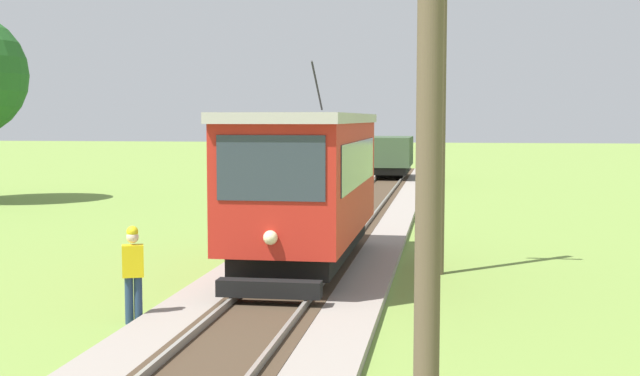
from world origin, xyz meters
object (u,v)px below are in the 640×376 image
Objects in this scene: freight_car at (391,155)px; utility_pole_near_tram at (430,52)px; red_tram at (307,182)px; track_worker at (133,270)px; gravel_pile at (317,173)px; utility_pole_mid at (441,107)px.

freight_car is 41.36m from utility_pole_near_tram.
red_tram reaches higher than freight_car.
track_worker is at bearing 130.56° from utility_pole_near_tram.
track_worker is at bearing -113.49° from red_tram.
freight_car is 1.66× the size of gravel_pile.
utility_pole_near_tram is (3.13, -11.54, 2.11)m from red_tram.
freight_car is 29.35m from utility_pole_mid.
gravel_pile is at bearing 100.41° from utility_pole_near_tram.
freight_car reaches higher than track_worker.
utility_pole_near_tram is at bearing -85.65° from freight_car.
freight_car is at bearing -24.93° from track_worker.
red_tram is 1.10× the size of utility_pole_mid.
track_worker is (2.22, -35.17, 0.56)m from gravel_pile.
freight_car is (-0.00, 29.60, -0.64)m from red_tram.
red_tram is at bearing -89.99° from freight_car.
freight_car is at bearing 96.14° from utility_pole_mid.
track_worker is (-5.40, 6.31, -3.32)m from utility_pole_near_tram.
gravel_pile is 1.75× the size of track_worker.
utility_pole_near_tram is at bearing -74.84° from red_tram.
red_tram is 2.73× the size of gravel_pile.
red_tram reaches higher than track_worker.
gravel_pile is (-7.62, 41.47, -3.88)m from utility_pole_near_tram.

